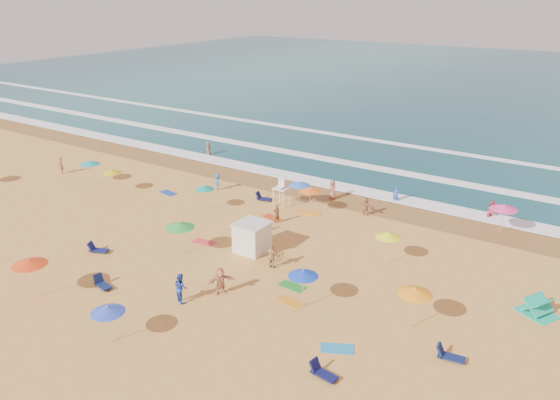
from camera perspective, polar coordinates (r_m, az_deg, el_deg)
The scene contains 12 objects.
ground at distance 39.64m, azimuth -5.09°, elevation -4.57°, with size 220.00×220.00×0.00m, color gold.
ocean at distance 115.24m, azimuth 22.31°, elevation 11.05°, with size 220.00×140.00×0.18m, color #0C4756.
wet_sand at distance 49.19m, azimuth 3.97°, elevation 0.71°, with size 220.00×220.00×0.00m, color olive.
surf_foam at distance 56.60m, azimuth 8.43°, elevation 3.39°, with size 200.00×18.70×0.05m.
cabana at distance 38.07m, azimuth -2.94°, elevation -3.97°, with size 2.00×2.00×2.00m, color silver.
cabana_roof at distance 37.64m, azimuth -2.97°, elevation -2.51°, with size 2.20×2.20×0.12m, color silver.
bicycle at distance 37.12m, azimuth -0.82°, elevation -5.65°, with size 0.55×1.57×0.83m, color black.
lifeguard_stand at distance 45.96m, azimuth 0.16°, elevation 0.65°, with size 1.20×1.20×2.10m, color white, non-canonical shape.
beach_umbrellas at distance 38.99m, azimuth -7.08°, elevation -1.70°, with size 51.00×32.22×0.76m.
loungers at distance 32.65m, azimuth -2.83°, elevation -10.20°, with size 59.48×22.76×0.34m.
towels at distance 38.52m, azimuth -5.21°, elevation -5.35°, with size 42.78×24.54×0.03m.
beachgoers at distance 42.47m, azimuth 1.45°, elevation -1.51°, with size 52.63×25.09×2.06m.
Camera 1 is at (22.58, -27.70, 17.14)m, focal length 35.00 mm.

